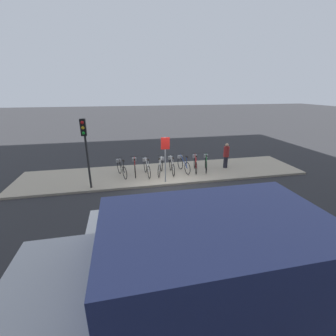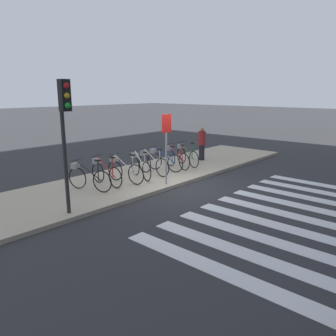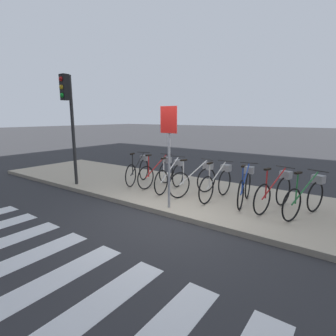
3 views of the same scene
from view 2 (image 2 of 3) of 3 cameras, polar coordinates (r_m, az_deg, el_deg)
The scene contains 13 objects.
ground_plane at distance 11.29m, azimuth 1.73°, elevation -3.36°, with size 120.00×120.00×0.00m, color #2D2D30.
sidewalk at distance 12.43m, azimuth -4.44°, elevation -1.55°, with size 16.21×3.50×0.12m.
parked_bicycle_0 at distance 10.75m, azimuth -13.91°, elevation -1.44°, with size 0.63×1.63×1.04m.
parked_bicycle_1 at distance 11.23m, azimuth -10.96°, elevation -0.67°, with size 0.46×1.69×1.04m.
parked_bicycle_2 at distance 11.47m, azimuth -7.80°, elevation -0.25°, with size 0.46×1.68×1.04m.
parked_bicycle_3 at distance 12.01m, azimuth -4.95°, elevation 0.43°, with size 0.67×1.61×1.04m.
parked_bicycle_4 at distance 12.47m, azimuth -2.86°, elevation 0.93°, with size 0.46×1.69×1.04m.
parked_bicycle_5 at distance 13.04m, azimuth -0.94°, elevation 1.49°, with size 0.48×1.67×1.04m.
parked_bicycle_6 at distance 13.54m, azimuth 1.35°, elevation 1.93°, with size 0.55×1.65×1.04m.
parked_bicycle_7 at distance 14.01m, azimuth 3.21°, elevation 2.29°, with size 0.66×1.61×1.04m.
pedestrian at distance 15.12m, azimuth 5.92°, elevation 4.38°, with size 0.34×0.34×1.53m.
traffic_light at distance 8.41m, azimuth -17.55°, elevation 8.08°, with size 0.24×0.40×3.38m.
sign_post at distance 10.91m, azimuth -0.28°, elevation 5.39°, with size 0.44×0.07×2.37m.
Camera 2 is at (-8.27, -6.98, 3.21)m, focal length 35.00 mm.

